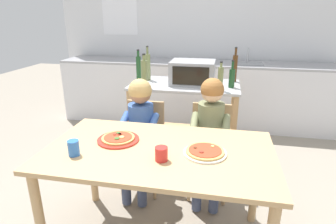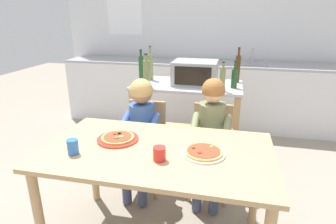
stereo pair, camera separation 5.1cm
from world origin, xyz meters
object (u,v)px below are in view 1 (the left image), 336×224
kitchen_island_cart (184,110)px  bottle_dark_olive_oil (148,66)px  toaster_oven (193,72)px  bottle_brown_beer (144,73)px  bottle_clear_vinegar (139,69)px  child_in_olive_shirt (210,127)px  dining_table (159,162)px  drinking_cup_red (161,154)px  pizza_plate_red_rimmed (118,139)px  bottle_slim_sauce (235,68)px  child_in_blue_striped_shirt (139,124)px  bottle_squat_spirits (232,77)px  drinking_cup_blue (74,148)px  bottle_tall_green_wine (220,78)px  pizza_plate_white (205,152)px  dining_chair_left (144,139)px  dining_chair_right (210,143)px

kitchen_island_cart → bottle_dark_olive_oil: (-0.43, 0.10, 0.43)m
toaster_oven → bottle_brown_beer: (-0.44, -0.25, 0.02)m
bottle_brown_beer → bottle_clear_vinegar: bottle_clear_vinegar is taller
bottle_dark_olive_oil → child_in_olive_shirt: bottle_dark_olive_oil is taller
dining_table → drinking_cup_red: bearing=-71.0°
bottle_clear_vinegar → pizza_plate_red_rimmed: size_ratio=1.21×
bottle_clear_vinegar → toaster_oven: bearing=7.3°
bottle_slim_sauce → child_in_blue_striped_shirt: bearing=-131.4°
bottle_squat_spirits → dining_table: bottle_squat_spirits is taller
drinking_cup_blue → bottle_tall_green_wine: bearing=55.5°
toaster_oven → bottle_dark_olive_oil: 0.51m
pizza_plate_white → kitchen_island_cart: bearing=103.7°
bottle_dark_olive_oil → dining_chair_left: bottle_dark_olive_oil is taller
dining_chair_right → bottle_brown_beer: bearing=155.7°
bottle_squat_spirits → bottle_brown_beer: (-0.84, -0.17, 0.04)m
bottle_clear_vinegar → dining_table: 1.35m
bottle_slim_sauce → drinking_cup_red: 1.67m
bottle_dark_olive_oil → dining_chair_left: (0.13, -0.68, -0.55)m
bottle_brown_beer → dining_chair_right: bottle_brown_beer is taller
dining_chair_left → pizza_plate_red_rimmed: (0.00, -0.61, 0.28)m
dining_chair_left → drinking_cup_red: bearing=-66.7°
toaster_oven → bottle_dark_olive_oil: size_ratio=1.21×
dining_chair_left → drinking_cup_red: size_ratio=9.52×
kitchen_island_cart → drinking_cup_blue: (-0.48, -1.44, 0.20)m
dining_chair_left → child_in_blue_striped_shirt: bearing=-90.0°
drinking_cup_blue → bottle_slim_sauce: bearing=59.0°
child_in_blue_striped_shirt → bottle_slim_sauce: bearing=48.6°
drinking_cup_blue → dining_table: bearing=20.0°
drinking_cup_blue → child_in_olive_shirt: bearing=44.5°
child_in_blue_striped_shirt → dining_table: bearing=-61.5°
bottle_dark_olive_oil → dining_chair_left: bearing=-78.9°
bottle_slim_sauce → dining_chair_right: bearing=-104.5°
bottle_brown_beer → pizza_plate_white: size_ratio=1.23×
bottle_tall_green_wine → toaster_oven: bearing=142.2°
child_in_olive_shirt → drinking_cup_red: (-0.25, -0.74, 0.11)m
dining_chair_left → bottle_brown_beer: bearing=102.6°
bottle_clear_vinegar → dining_table: bottle_clear_vinegar is taller
bottle_tall_green_wine → pizza_plate_white: (-0.05, -1.05, -0.24)m
dining_chair_right → child_in_olive_shirt: size_ratio=0.76×
bottle_brown_beer → child_in_olive_shirt: (0.68, -0.42, -0.34)m
bottle_dark_olive_oil → dining_table: bearing=-72.1°
bottle_brown_beer → child_in_olive_shirt: bearing=-32.0°
dining_chair_right → drinking_cup_blue: 1.24m
kitchen_island_cart → pizza_plate_red_rimmed: 1.23m
bottle_tall_green_wine → child_in_olive_shirt: bottle_tall_green_wine is taller
dining_table → child_in_blue_striped_shirt: child_in_blue_striped_shirt is taller
kitchen_island_cart → dining_chair_left: kitchen_island_cart is taller
bottle_clear_vinegar → bottle_tall_green_wine: bearing=-10.2°
bottle_brown_beer → dining_chair_right: size_ratio=0.41×
bottle_squat_spirits → child_in_blue_striped_shirt: 1.04m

